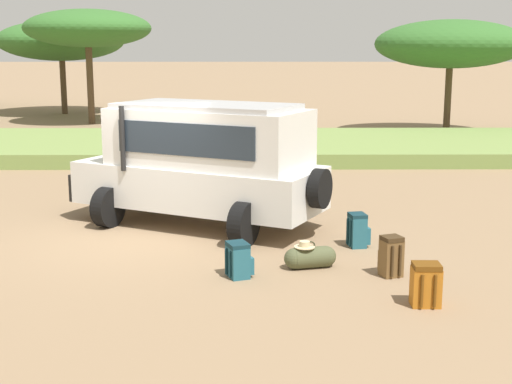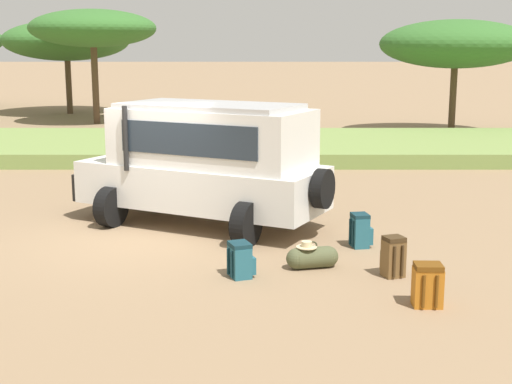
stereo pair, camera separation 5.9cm
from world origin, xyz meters
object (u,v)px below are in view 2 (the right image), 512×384
at_px(duffel_bag_low_black_case, 310,257).
at_px(acacia_tree_centre_back, 90,29).
at_px(backpack_beside_front_wheel, 390,257).
at_px(backpack_near_rear_wheel, 238,260).
at_px(safari_vehicle, 203,161).
at_px(backpack_cluster_center, 425,285).
at_px(acacia_tree_right_mid, 453,44).
at_px(backpack_outermost, 358,231).
at_px(acacia_tree_left_mid, 64,41).

xyz_separation_m(duffel_bag_low_black_case, acacia_tree_centre_back, (-8.34, 22.17, 4.15)).
distance_m(backpack_beside_front_wheel, backpack_near_rear_wheel, 2.37).
height_order(safari_vehicle, backpack_cluster_center, safari_vehicle).
bearing_deg(acacia_tree_right_mid, backpack_cluster_center, -105.93).
relative_size(backpack_beside_front_wheel, acacia_tree_centre_back, 0.11).
xyz_separation_m(backpack_outermost, acacia_tree_left_mid, (-11.83, 25.92, 3.53)).
bearing_deg(backpack_beside_front_wheel, acacia_tree_left_mid, 113.68).
xyz_separation_m(backpack_beside_front_wheel, acacia_tree_centre_back, (-9.57, 22.59, 4.02)).
bearing_deg(backpack_near_rear_wheel, acacia_tree_centre_back, 107.64).
bearing_deg(acacia_tree_left_mid, duffel_bag_low_black_case, -68.18).
distance_m(backpack_beside_front_wheel, backpack_outermost, 1.69).
bearing_deg(backpack_beside_front_wheel, backpack_outermost, 99.04).
relative_size(backpack_near_rear_wheel, duffel_bag_low_black_case, 0.64).
height_order(safari_vehicle, acacia_tree_left_mid, acacia_tree_left_mid).
bearing_deg(backpack_near_rear_wheel, duffel_bag_low_black_case, 21.50).
distance_m(safari_vehicle, acacia_tree_right_mid, 18.06).
distance_m(backpack_cluster_center, acacia_tree_centre_back, 26.13).
height_order(backpack_near_rear_wheel, backpack_outermost, backpack_outermost).
distance_m(safari_vehicle, backpack_cluster_center, 5.75).
relative_size(backpack_near_rear_wheel, acacia_tree_right_mid, 0.09).
height_order(backpack_outermost, acacia_tree_centre_back, acacia_tree_centre_back).
bearing_deg(acacia_tree_centre_back, backpack_outermost, -66.04).
bearing_deg(acacia_tree_left_mid, acacia_tree_right_mid, -26.21).
bearing_deg(safari_vehicle, acacia_tree_centre_back, 108.45).
distance_m(safari_vehicle, backpack_outermost, 3.42).
relative_size(backpack_beside_front_wheel, backpack_outermost, 1.06).
height_order(backpack_cluster_center, backpack_near_rear_wheel, backpack_cluster_center).
relative_size(safari_vehicle, duffel_bag_low_black_case, 6.23).
height_order(safari_vehicle, acacia_tree_right_mid, acacia_tree_right_mid).
relative_size(backpack_near_rear_wheel, acacia_tree_centre_back, 0.10).
bearing_deg(duffel_bag_low_black_case, backpack_beside_front_wheel, -19.34).
xyz_separation_m(backpack_cluster_center, acacia_tree_right_mid, (5.71, 20.01, 3.32)).
bearing_deg(duffel_bag_low_black_case, acacia_tree_left_mid, 111.82).
bearing_deg(backpack_cluster_center, duffel_bag_low_black_case, 130.16).
bearing_deg(safari_vehicle, acacia_tree_left_mid, 110.26).
bearing_deg(safari_vehicle, acacia_tree_right_mid, 59.60).
relative_size(backpack_beside_front_wheel, acacia_tree_left_mid, 0.09).
bearing_deg(backpack_beside_front_wheel, backpack_near_rear_wheel, -179.41).
height_order(backpack_beside_front_wheel, backpack_near_rear_wheel, backpack_beside_front_wheel).
bearing_deg(duffel_bag_low_black_case, acacia_tree_right_mid, 68.61).
bearing_deg(backpack_near_rear_wheel, safari_vehicle, 102.79).
xyz_separation_m(backpack_beside_front_wheel, backpack_outermost, (-0.27, 1.67, -0.02)).
bearing_deg(duffel_bag_low_black_case, backpack_cluster_center, -49.84).
relative_size(backpack_outermost, acacia_tree_left_mid, 0.09).
distance_m(safari_vehicle, backpack_beside_front_wheel, 4.62).
height_order(safari_vehicle, acacia_tree_centre_back, acacia_tree_centre_back).
bearing_deg(acacia_tree_right_mid, backpack_beside_front_wheel, -107.62).
distance_m(safari_vehicle, acacia_tree_left_mid, 26.05).
relative_size(duffel_bag_low_black_case, acacia_tree_left_mid, 0.12).
relative_size(acacia_tree_centre_back, acacia_tree_right_mid, 0.94).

